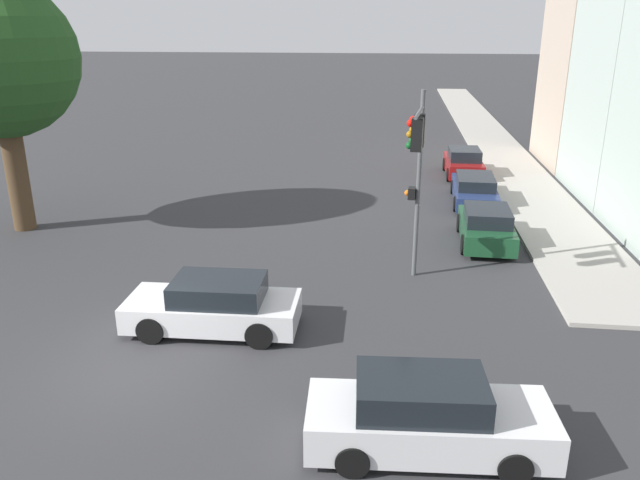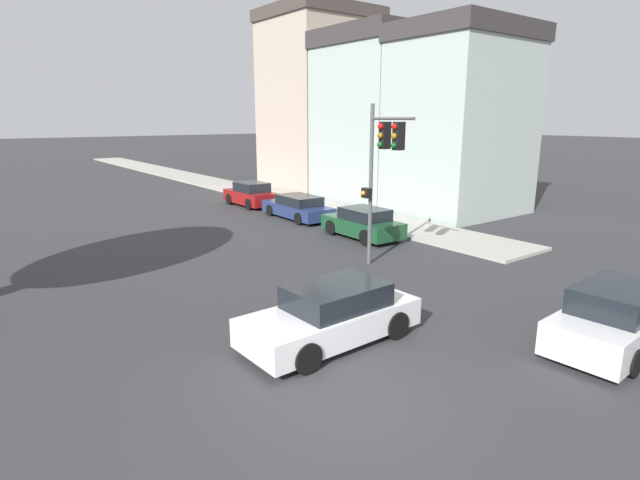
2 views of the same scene
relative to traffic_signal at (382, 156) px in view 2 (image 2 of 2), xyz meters
name	(u,v)px [view 2 (image 2 of 2)]	position (x,y,z in m)	size (l,w,h in m)	color
ground_plane	(345,397)	(-6.42, -5.77, -3.99)	(300.00, 300.00, 0.00)	#333335
sidewalk_strip	(203,181)	(5.72, 27.56, -3.92)	(3.27, 60.00, 0.13)	#ADA89E
rowhouse_backdrop	(369,111)	(11.05, 12.69, 1.74)	(7.28, 19.38, 12.84)	#ADBCB2
traffic_signal	(382,156)	(0.00, 0.00, 0.00)	(0.54, 2.39, 5.73)	#515456
crossing_car_0	(618,317)	(0.14, -7.88, -3.28)	(4.60, 2.01, 1.52)	silver
crossing_car_1	(332,315)	(-5.07, -3.66, -3.32)	(4.44, 2.02, 1.41)	silver
parked_car_0	(363,223)	(2.72, 3.90, -3.34)	(1.94, 3.98, 1.36)	#194728
parked_car_1	(298,207)	(2.92, 9.29, -3.38)	(2.01, 4.74, 1.26)	navy
parked_car_2	(251,195)	(2.92, 14.33, -3.30)	(1.87, 3.92, 1.45)	maroon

